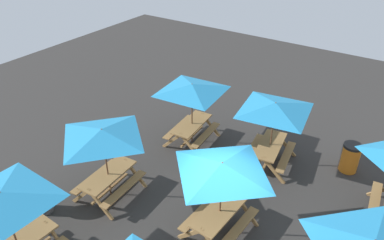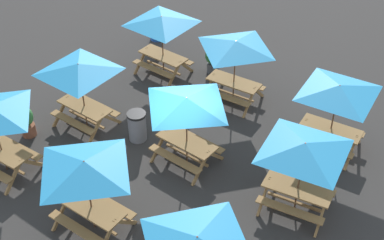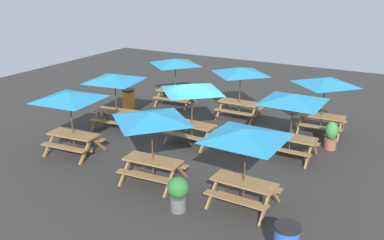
# 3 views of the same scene
# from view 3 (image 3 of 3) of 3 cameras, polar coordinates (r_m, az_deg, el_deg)

# --- Properties ---
(ground_plane) EXTENTS (31.29, 31.29, 0.00)m
(ground_plane) POSITION_cam_3_polar(r_m,az_deg,el_deg) (16.36, 1.24, -2.98)
(ground_plane) COLOR #33302D
(ground_plane) RESTS_ON ground
(picnic_table_0) EXTENTS (2.01, 2.01, 2.34)m
(picnic_table_0) POSITION_cam_3_polar(r_m,az_deg,el_deg) (18.55, 6.47, 6.05)
(picnic_table_0) COLOR olive
(picnic_table_0) RESTS_ON ground
(picnic_table_1) EXTENTS (2.10, 2.10, 2.34)m
(picnic_table_1) POSITION_cam_3_polar(r_m,az_deg,el_deg) (15.71, -0.00, 3.75)
(picnic_table_1) COLOR olive
(picnic_table_1) RESTS_ON ground
(picnic_table_2) EXTENTS (2.82, 2.82, 2.34)m
(picnic_table_2) POSITION_cam_3_polar(r_m,az_deg,el_deg) (15.27, -15.99, 2.53)
(picnic_table_2) COLOR olive
(picnic_table_2) RESTS_ON ground
(picnic_table_3) EXTENTS (2.83, 2.83, 2.34)m
(picnic_table_3) POSITION_cam_3_polar(r_m,az_deg,el_deg) (11.37, 7.21, -2.60)
(picnic_table_3) COLOR olive
(picnic_table_3) RESTS_ON ground
(picnic_table_4) EXTENTS (2.17, 2.17, 2.34)m
(picnic_table_4) POSITION_cam_3_polar(r_m,az_deg,el_deg) (20.34, -2.25, 7.33)
(picnic_table_4) COLOR olive
(picnic_table_4) RESTS_ON ground
(picnic_table_5) EXTENTS (2.12, 2.12, 2.34)m
(picnic_table_5) POSITION_cam_3_polar(r_m,az_deg,el_deg) (12.66, -5.42, -0.22)
(picnic_table_5) COLOR olive
(picnic_table_5) RESTS_ON ground
(picnic_table_6) EXTENTS (2.07, 2.07, 2.34)m
(picnic_table_6) POSITION_cam_3_polar(r_m,az_deg,el_deg) (17.43, 17.33, 4.43)
(picnic_table_6) COLOR olive
(picnic_table_6) RESTS_ON ground
(picnic_table_7) EXTENTS (2.83, 2.83, 2.34)m
(picnic_table_7) POSITION_cam_3_polar(r_m,az_deg,el_deg) (14.81, 13.32, 2.25)
(picnic_table_7) COLOR olive
(picnic_table_7) RESTS_ON ground
(picnic_table_8) EXTENTS (2.80, 2.80, 2.34)m
(picnic_table_8) POSITION_cam_3_polar(r_m,az_deg,el_deg) (17.50, -10.27, 5.06)
(picnic_table_8) COLOR olive
(picnic_table_8) RESTS_ON ground
(trash_bin_orange) EXTENTS (0.59, 0.59, 0.98)m
(trash_bin_orange) POSITION_cam_3_polar(r_m,az_deg,el_deg) (20.29, -8.45, 2.75)
(trash_bin_orange) COLOR orange
(trash_bin_orange) RESTS_ON ground
(trash_bin_gray) EXTENTS (0.59, 0.59, 0.98)m
(trash_bin_gray) POSITION_cam_3_polar(r_m,az_deg,el_deg) (15.47, 6.09, -2.46)
(trash_bin_gray) COLOR gray
(trash_bin_gray) RESTS_ON ground
(potted_plant_0) EXTENTS (0.46, 0.46, 1.06)m
(potted_plant_0) POSITION_cam_3_polar(r_m,az_deg,el_deg) (16.36, 18.06, -1.95)
(potted_plant_0) COLOR #935138
(potted_plant_0) RESTS_ON ground
(potted_plant_1) EXTENTS (0.59, 0.59, 1.00)m
(potted_plant_1) POSITION_cam_3_polar(r_m,az_deg,el_deg) (11.68, -1.85, -9.57)
(potted_plant_1) COLOR #59595B
(potted_plant_1) RESTS_ON ground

